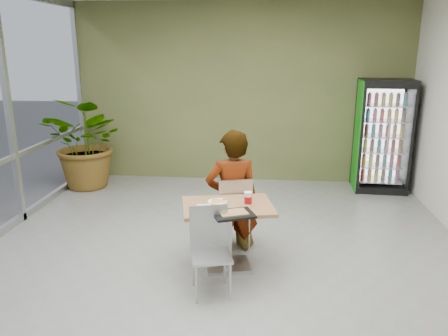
# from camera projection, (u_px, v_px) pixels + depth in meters

# --- Properties ---
(ground) EXTENTS (7.00, 7.00, 0.00)m
(ground) POSITION_uv_depth(u_px,v_px,m) (220.00, 269.00, 4.92)
(ground) COLOR gray
(ground) RESTS_ON ground
(room_envelope) EXTENTS (6.00, 7.00, 3.20)m
(room_envelope) POSITION_uv_depth(u_px,v_px,m) (220.00, 129.00, 4.49)
(room_envelope) COLOR silver
(room_envelope) RESTS_ON ground
(dining_table) EXTENTS (1.10, 0.87, 0.75)m
(dining_table) POSITION_uv_depth(u_px,v_px,m) (228.00, 223.00, 4.83)
(dining_table) COLOR #A18045
(dining_table) RESTS_ON ground
(chair_far) EXTENTS (0.50, 0.50, 0.92)m
(chair_far) POSITION_uv_depth(u_px,v_px,m) (234.00, 207.00, 5.29)
(chair_far) COLOR #ABAEB0
(chair_far) RESTS_ON ground
(chair_near) EXTENTS (0.48, 0.48, 0.88)m
(chair_near) POSITION_uv_depth(u_px,v_px,m) (210.00, 243.00, 4.39)
(chair_near) COLOR #ABAEB0
(chair_near) RESTS_ON ground
(seated_woman) EXTENTS (0.75, 0.59, 1.79)m
(seated_woman) POSITION_uv_depth(u_px,v_px,m) (232.00, 202.00, 5.32)
(seated_woman) COLOR black
(seated_woman) RESTS_ON ground
(pizza_plate) EXTENTS (0.31, 0.28, 0.03)m
(pizza_plate) POSITION_uv_depth(u_px,v_px,m) (218.00, 201.00, 4.85)
(pizza_plate) COLOR white
(pizza_plate) RESTS_ON dining_table
(soda_cup) EXTENTS (0.09, 0.09, 0.16)m
(soda_cup) POSITION_uv_depth(u_px,v_px,m) (248.00, 199.00, 4.72)
(soda_cup) COLOR white
(soda_cup) RESTS_ON dining_table
(napkin_stack) EXTENTS (0.18, 0.18, 0.02)m
(napkin_stack) POSITION_uv_depth(u_px,v_px,m) (204.00, 207.00, 4.67)
(napkin_stack) COLOR white
(napkin_stack) RESTS_ON dining_table
(cafeteria_tray) EXTENTS (0.49, 0.43, 0.02)m
(cafeteria_tray) POSITION_uv_depth(u_px,v_px,m) (233.00, 214.00, 4.47)
(cafeteria_tray) COLOR black
(cafeteria_tray) RESTS_ON dining_table
(beverage_fridge) EXTENTS (0.90, 0.71, 1.91)m
(beverage_fridge) POSITION_uv_depth(u_px,v_px,m) (383.00, 136.00, 7.43)
(beverage_fridge) COLOR black
(beverage_fridge) RESTS_ON ground
(potted_plant) EXTENTS (1.77, 1.64, 1.61)m
(potted_plant) POSITION_uv_depth(u_px,v_px,m) (89.00, 143.00, 7.60)
(potted_plant) COLOR #2F5E25
(potted_plant) RESTS_ON ground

